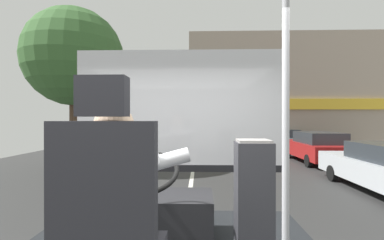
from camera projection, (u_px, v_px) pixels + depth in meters
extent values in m
cube|color=#2C2C2C|center=(193.00, 168.00, 10.57)|extent=(18.00, 44.00, 0.05)
cube|color=silver|center=(193.00, 167.00, 10.57)|extent=(0.12, 39.60, 0.00)
cube|color=#28282D|center=(103.00, 195.00, 1.25)|extent=(0.48, 0.10, 0.66)
cube|color=#28282D|center=(103.00, 96.00, 1.24)|extent=(0.22, 0.10, 0.18)
cylinder|color=#282833|center=(139.00, 225.00, 1.56)|extent=(0.14, 0.45, 0.14)
cylinder|color=#282833|center=(107.00, 225.00, 1.57)|extent=(0.14, 0.45, 0.14)
cylinder|color=silver|center=(114.00, 197.00, 1.41)|extent=(0.30, 0.30, 0.55)
cube|color=maroon|center=(123.00, 177.00, 1.56)|extent=(0.06, 0.01, 0.34)
sphere|color=beige|center=(114.00, 125.00, 1.40)|extent=(0.20, 0.20, 0.20)
cylinder|color=silver|center=(143.00, 167.00, 1.67)|extent=(0.58, 0.20, 0.22)
cylinder|color=silver|center=(113.00, 167.00, 1.68)|extent=(0.58, 0.20, 0.22)
cube|color=black|center=(154.00, 216.00, 2.60)|extent=(1.10, 0.56, 0.40)
cylinder|color=black|center=(146.00, 193.00, 2.23)|extent=(0.07, 0.25, 0.41)
torus|color=black|center=(144.00, 172.00, 2.13)|extent=(0.55, 0.51, 0.27)
cylinder|color=black|center=(144.00, 172.00, 2.13)|extent=(0.15, 0.15, 0.09)
cylinder|color=#B7B7BC|center=(286.00, 134.00, 1.70)|extent=(0.04, 0.04, 2.03)
cube|color=#333338|center=(253.00, 201.00, 2.18)|extent=(0.27, 0.28, 0.93)
cube|color=#9E9993|center=(253.00, 141.00, 2.18)|extent=(0.25, 0.25, 0.02)
cube|color=silver|center=(179.00, 107.00, 3.39)|extent=(2.50, 0.01, 1.40)
cube|color=black|center=(179.00, 168.00, 3.39)|extent=(2.50, 0.08, 0.08)
cylinder|color=#4C3828|center=(74.00, 129.00, 9.93)|extent=(0.31, 0.31, 2.91)
sphere|color=#365F2D|center=(74.00, 57.00, 9.92)|extent=(3.47, 3.47, 3.47)
cube|color=gray|center=(276.00, 95.00, 17.99)|extent=(11.13, 4.78, 6.80)
cube|color=gold|center=(288.00, 104.00, 15.54)|extent=(10.69, 0.12, 0.60)
cylinder|color=black|center=(332.00, 173.00, 8.19)|extent=(0.14, 0.46, 0.46)
cube|color=maroon|center=(317.00, 150.00, 11.72)|extent=(1.73, 3.98, 0.59)
cube|color=#282D33|center=(319.00, 138.00, 11.48)|extent=(1.42, 2.19, 0.45)
cylinder|color=black|center=(323.00, 153.00, 12.93)|extent=(0.14, 0.48, 0.48)
cylinder|color=black|center=(288.00, 153.00, 12.98)|extent=(0.14, 0.48, 0.48)
cylinder|color=black|center=(352.00, 161.00, 10.47)|extent=(0.14, 0.48, 0.48)
cylinder|color=black|center=(308.00, 161.00, 10.52)|extent=(0.14, 0.48, 0.48)
cube|color=#474C51|center=(279.00, 141.00, 16.21)|extent=(1.94, 3.89, 0.57)
cube|color=#282D33|center=(280.00, 133.00, 15.97)|extent=(1.59, 2.14, 0.43)
cylinder|color=black|center=(289.00, 144.00, 17.39)|extent=(0.14, 0.46, 0.46)
cylinder|color=black|center=(259.00, 144.00, 17.44)|extent=(0.14, 0.46, 0.46)
cylinder|color=black|center=(303.00, 149.00, 14.97)|extent=(0.14, 0.46, 0.46)
cylinder|color=black|center=(268.00, 148.00, 15.03)|extent=(0.14, 0.46, 0.46)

